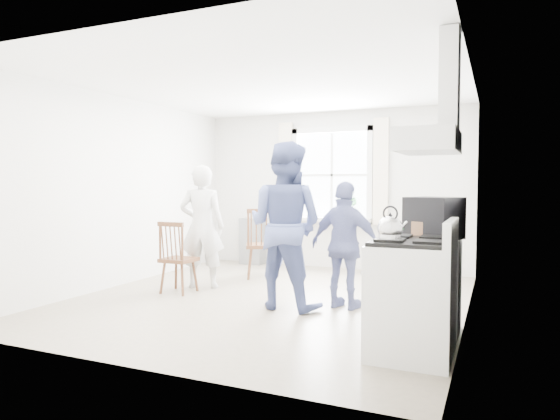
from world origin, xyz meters
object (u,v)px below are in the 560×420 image
object	(u,v)px
low_cabinet	(432,285)
person_mid	(285,225)
gas_stove	(413,297)
stereo_stack	(434,218)
person_right	(345,245)
person_left	(202,226)
windsor_chair_b	(174,250)
windsor_chair_a	(261,236)

from	to	relation	value
low_cabinet	person_mid	distance (m)	1.74
gas_stove	low_cabinet	size ratio (longest dim) A/B	1.24
stereo_stack	person_right	size ratio (longest dim) A/B	0.38
low_cabinet	stereo_stack	distance (m)	0.65
gas_stove	stereo_stack	distance (m)	0.87
person_left	stereo_stack	bearing A→B (deg)	142.90
person_left	person_mid	xyz separation A→B (m)	(1.46, -0.56, 0.11)
person_mid	person_left	bearing A→B (deg)	-15.12
windsor_chair_b	person_left	size ratio (longest dim) A/B	0.56
person_left	person_right	size ratio (longest dim) A/B	1.16
person_mid	person_right	bearing A→B (deg)	-153.45
stereo_stack	windsor_chair_a	xyz separation A→B (m)	(-2.64, 1.84, -0.45)
windsor_chair_b	person_right	size ratio (longest dim) A/B	0.65
low_cabinet	person_left	world-z (taller)	person_left
windsor_chair_b	person_left	xyz separation A→B (m)	(0.11, 0.49, 0.26)
gas_stove	windsor_chair_a	size ratio (longest dim) A/B	1.06
person_left	gas_stove	bearing A→B (deg)	132.48
windsor_chair_b	person_mid	xyz separation A→B (m)	(1.57, -0.07, 0.37)
windsor_chair_a	person_right	xyz separation A→B (m)	(1.62, -1.19, 0.08)
windsor_chair_a	stereo_stack	bearing A→B (deg)	-34.85
low_cabinet	windsor_chair_a	bearing A→B (deg)	146.14
windsor_chair_a	person_left	distance (m)	1.00
low_cabinet	windsor_chair_b	size ratio (longest dim) A/B	0.96
gas_stove	person_right	world-z (taller)	person_right
windsor_chair_a	person_mid	bearing A→B (deg)	-55.32
gas_stove	windsor_chair_b	xyz separation A→B (m)	(-3.14, 1.11, 0.09)
person_mid	person_right	size ratio (longest dim) A/B	1.31
low_cabinet	gas_stove	bearing A→B (deg)	-95.68
low_cabinet	windsor_chair_a	world-z (taller)	windsor_chair_a
person_mid	windsor_chair_b	bearing A→B (deg)	3.27
gas_stove	stereo_stack	bearing A→B (deg)	82.04
gas_stove	windsor_chair_b	distance (m)	3.33
windsor_chair_a	person_left	world-z (taller)	person_left
person_mid	stereo_stack	bearing A→B (deg)	171.90
low_cabinet	person_mid	xyz separation A→B (m)	(-1.64, 0.34, 0.49)
stereo_stack	windsor_chair_a	world-z (taller)	stereo_stack
person_left	windsor_chair_a	bearing A→B (deg)	-138.24
stereo_stack	person_right	xyz separation A→B (m)	(-1.02, 0.65, -0.37)
low_cabinet	person_right	world-z (taller)	person_right
low_cabinet	stereo_stack	bearing A→B (deg)	-77.64
windsor_chair_a	person_mid	world-z (taller)	person_mid
gas_stove	person_mid	distance (m)	1.93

